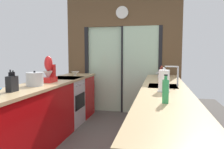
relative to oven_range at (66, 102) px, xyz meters
name	(u,v)px	position (x,y,z in m)	size (l,w,h in m)	color
ground_plane	(103,142)	(0.91, -0.65, -0.47)	(5.04, 7.60, 0.02)	#4C4742
back_wall_unit	(122,47)	(0.91, 1.15, 1.07)	(2.64, 0.12, 2.70)	brown
left_counter_run	(33,118)	(0.00, -1.12, 0.01)	(0.62, 3.80, 0.92)	#AD0C0F
right_counter_run	(164,123)	(1.82, -0.95, 0.01)	(0.62, 3.80, 0.92)	#AD0C0F
sink_faucet	(176,73)	(1.97, -0.70, 0.65)	(0.19, 0.02, 0.29)	#B7BABC
oven_range	(66,102)	(0.00, 0.00, 0.00)	(0.60, 0.60, 0.92)	#B7BABC
mixing_bowl_far	(75,73)	(0.02, 0.46, 0.51)	(0.17, 0.17, 0.08)	silver
knife_block	(12,84)	(0.02, -1.57, 0.56)	(0.09, 0.14, 0.27)	black
stand_mixer	(49,72)	(0.02, -0.66, 0.63)	(0.17, 0.27, 0.42)	red
stock_pot	(35,79)	(0.02, -1.08, 0.56)	(0.24, 0.24, 0.22)	#B7BABC
kettle	(162,73)	(1.80, 0.46, 0.55)	(0.25, 0.17, 0.19)	#B7BABC
soap_bottle_near	(166,91)	(1.80, -1.81, 0.58)	(0.06, 0.06, 0.27)	#339E56
soap_bottle_far	(162,71)	(1.80, 0.72, 0.56)	(0.07, 0.07, 0.23)	#B23D2D
paper_towel_roll	(164,81)	(1.80, -1.19, 0.59)	(0.15, 0.15, 0.29)	#B7BABC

